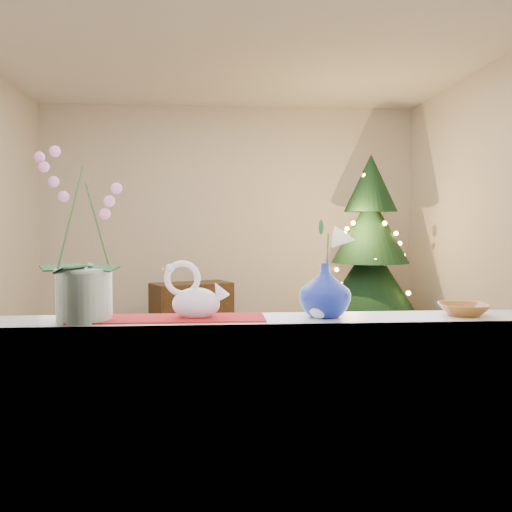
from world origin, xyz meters
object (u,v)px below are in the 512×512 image
Objects in this scene: swan at (196,291)px; paperweight at (319,309)px; blue_vase at (325,286)px; xmas_tree at (370,248)px; amber_dish at (463,310)px; orchid_pot at (83,234)px; side_table at (192,311)px.

swan is 3.15× the size of paperweight.
xmas_tree is at bearing 71.95° from blue_vase.
amber_dish is (0.56, 0.03, -0.02)m from paperweight.
orchid_pot reaches higher than swan.
paperweight is (0.85, -0.02, -0.27)m from orchid_pot.
blue_vase is 0.09m from paperweight.
xmas_tree is (1.31, 4.02, -0.02)m from blue_vase.
xmas_tree is at bearing 71.75° from paperweight.
paperweight is 4.33m from side_table.
swan is (0.40, 0.02, -0.21)m from orchid_pot.
blue_vase is (0.88, 0.02, -0.19)m from orchid_pot.
blue_vase is at bearing -17.04° from swan.
orchid_pot is at bearing -118.41° from xmas_tree.
swan reaches higher than side_table.
swan is 4.40m from xmas_tree.
xmas_tree reaches higher than swan.
side_table is at bearing 98.25° from paperweight.
side_table is at bearing 75.24° from swan.
swan is 4.26m from side_table.
xmas_tree reaches higher than paperweight.
side_table is (-0.61, 4.24, -0.64)m from paperweight.
side_table is at bearing 174.85° from xmas_tree.
xmas_tree is (1.79, 4.02, -0.00)m from swan.
amber_dish is at bearing -98.49° from side_table.
swan is 0.28× the size of side_table.
xmas_tree is (0.78, 4.03, 0.08)m from amber_dish.
side_table is (0.23, 4.22, -0.91)m from orchid_pot.
orchid_pot is 1.44m from amber_dish.
amber_dish is at bearing 0.51° from orchid_pot.
swan is at bearing 179.98° from blue_vase.
swan is 1.50× the size of amber_dish.
blue_vase reaches higher than swan.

